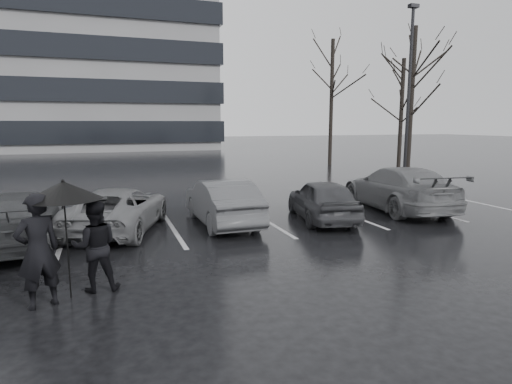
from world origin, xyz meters
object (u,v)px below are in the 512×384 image
object	(u,v)px
car_east	(398,188)
tree_ne	(401,114)
tree_east	(411,103)
car_west_b	(119,209)
car_west_c	(17,218)
lamp_post	(408,105)
pedestrian_right	(95,246)
pedestrian_left	(38,251)
car_west_a	(222,202)
car_main	(322,199)
tree_north	(331,103)

from	to	relation	value
car_east	tree_ne	xyz separation A→B (m)	(9.08, 11.70, 2.77)
tree_east	car_west_b	bearing A→B (deg)	-154.16
car_west_c	car_west_b	bearing A→B (deg)	-164.89
car_west_b	tree_ne	distance (m)	21.68
car_east	lamp_post	bearing A→B (deg)	-123.48
pedestrian_right	car_east	bearing A→B (deg)	-155.33
car_west_c	pedestrian_right	world-z (taller)	pedestrian_right
tree_ne	tree_east	bearing A→B (deg)	-122.01
pedestrian_left	tree_east	world-z (taller)	tree_east
car_west_b	pedestrian_right	world-z (taller)	pedestrian_right
pedestrian_left	pedestrian_right	distance (m)	0.95
car_east	tree_ne	distance (m)	15.06
pedestrian_left	lamp_post	xyz separation A→B (m)	(14.30, 9.25, 2.78)
car_west_c	tree_east	size ratio (longest dim) A/B	0.56
car_west_b	pedestrian_left	world-z (taller)	pedestrian_left
car_east	lamp_post	size ratio (longest dim) A/B	0.62
lamp_post	car_west_b	bearing A→B (deg)	-160.87
car_west_a	lamp_post	distance (m)	11.54
car_main	tree_east	xyz separation A→B (m)	(9.75, 8.25, 3.37)
car_main	lamp_post	size ratio (longest dim) A/B	0.45
lamp_post	tree_east	bearing A→B (deg)	49.11
tree_ne	car_east	bearing A→B (deg)	-127.83
car_west_a	car_east	world-z (taller)	car_east
car_west_c	pedestrian_right	size ratio (longest dim) A/B	2.79
tree_east	car_west_c	bearing A→B (deg)	-155.44
pedestrian_left	tree_ne	bearing A→B (deg)	-166.11
car_west_b	tree_ne	size ratio (longest dim) A/B	0.61
tree_east	tree_ne	size ratio (longest dim) A/B	1.14
car_west_a	pedestrian_right	xyz separation A→B (m)	(-3.38, -4.12, 0.15)
tree_north	car_west_c	bearing A→B (deg)	-138.12
tree_east	pedestrian_left	bearing A→B (deg)	-144.00
car_main	tree_east	distance (m)	13.21
pedestrian_right	lamp_post	size ratio (longest dim) A/B	0.20
car_west_a	pedestrian_right	world-z (taller)	pedestrian_right
tree_east	tree_north	bearing A→B (deg)	98.13
car_east	tree_east	world-z (taller)	tree_east
car_west_a	tree_ne	bearing A→B (deg)	-143.30
car_west_b	car_main	bearing A→B (deg)	-167.04
pedestrian_left	car_west_b	bearing A→B (deg)	-131.84
pedestrian_right	tree_north	bearing A→B (deg)	-127.69
car_west_a	car_west_c	bearing A→B (deg)	4.06
pedestrian_right	tree_ne	bearing A→B (deg)	-138.54
car_west_a	lamp_post	bearing A→B (deg)	-156.01
car_west_c	pedestrian_right	xyz separation A→B (m)	(1.84, -3.66, 0.15)
car_main	tree_ne	size ratio (longest dim) A/B	0.53
car_west_b	pedestrian_left	distance (m)	4.95
car_east	tree_ne	bearing A→B (deg)	-121.00
car_west_b	lamp_post	bearing A→B (deg)	-141.22
tree_north	car_main	bearing A→B (deg)	-119.84
car_west_a	tree_north	distance (m)	19.20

